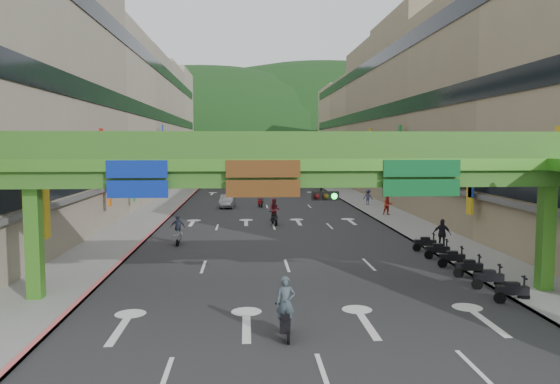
{
  "coord_description": "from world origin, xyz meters",
  "views": [
    {
      "loc": [
        -2.19,
        -16.99,
        6.59
      ],
      "look_at": [
        0.0,
        18.0,
        3.5
      ],
      "focal_mm": 35.0,
      "sensor_mm": 36.0,
      "label": 1
    }
  ],
  "objects": [
    {
      "name": "building_row_right",
      "position": [
        18.93,
        50.0,
        9.46
      ],
      "size": [
        12.8,
        95.0,
        19.0
      ],
      "color": "gray",
      "rests_on": "ground"
    },
    {
      "name": "hill_right",
      "position": [
        25.0,
        180.0,
        0.0
      ],
      "size": [
        208.0,
        176.0,
        128.0
      ],
      "primitive_type": "ellipsoid",
      "color": "#1C4419",
      "rests_on": "ground"
    },
    {
      "name": "parked_scooter_row",
      "position": [
        8.8,
        10.0,
        0.52
      ],
      "size": [
        1.6,
        11.6,
        1.08
      ],
      "color": "black",
      "rests_on": "ground"
    },
    {
      "name": "curb_right",
      "position": [
        9.1,
        50.0,
        0.09
      ],
      "size": [
        0.2,
        140.0,
        0.18
      ],
      "primitive_type": "cube",
      "color": "gray",
      "rests_on": "ground"
    },
    {
      "name": "car_yellow",
      "position": [
        3.47,
        58.56,
        0.76
      ],
      "size": [
        2.46,
        4.66,
        1.51
      ],
      "primitive_type": "imported",
      "rotation": [
        0.0,
        0.0,
        -0.16
      ],
      "color": "orange",
      "rests_on": "ground"
    },
    {
      "name": "scooter_rider_far",
      "position": [
        -0.69,
        39.8,
        1.12
      ],
      "size": [
        1.0,
        1.58,
        2.18
      ],
      "color": "maroon",
      "rests_on": "ground"
    },
    {
      "name": "car_silver",
      "position": [
        -4.14,
        39.64,
        0.65
      ],
      "size": [
        1.66,
        4.05,
        1.31
      ],
      "primitive_type": "imported",
      "rotation": [
        0.0,
        0.0,
        -0.07
      ],
      "color": "#929399",
      "rests_on": "ground"
    },
    {
      "name": "pedestrian_red",
      "position": [
        10.68,
        31.55,
        0.94
      ],
      "size": [
        1.0,
        0.83,
        1.88
      ],
      "primitive_type": "imported",
      "rotation": [
        0.0,
        0.0,
        0.14
      ],
      "color": "red",
      "rests_on": "ground"
    },
    {
      "name": "scooter_rider_mid",
      "position": [
        0.11,
        26.99,
        1.12
      ],
      "size": [
        1.01,
        1.58,
        2.16
      ],
      "color": "black",
      "rests_on": "ground"
    },
    {
      "name": "building_row_left",
      "position": [
        -18.93,
        50.0,
        9.46
      ],
      "size": [
        12.8,
        95.0,
        19.0
      ],
      "color": "#9E937F",
      "rests_on": "ground"
    },
    {
      "name": "hill_left",
      "position": [
        -15.0,
        160.0,
        0.0
      ],
      "size": [
        168.0,
        140.0,
        112.0
      ],
      "primitive_type": "ellipsoid",
      "color": "#1C4419",
      "rests_on": "ground"
    },
    {
      "name": "road_slab",
      "position": [
        0.0,
        50.0,
        0.01
      ],
      "size": [
        18.0,
        140.0,
        0.02
      ],
      "primitive_type": "cube",
      "color": "#28282B",
      "rests_on": "ground"
    },
    {
      "name": "curb_left",
      "position": [
        -9.1,
        50.0,
        0.09
      ],
      "size": [
        0.2,
        140.0,
        0.18
      ],
      "primitive_type": "cube",
      "color": "#CC5959",
      "rests_on": "ground"
    },
    {
      "name": "bunting_string",
      "position": [
        0.0,
        30.0,
        5.96
      ],
      "size": [
        26.0,
        0.36,
        0.47
      ],
      "color": "black",
      "rests_on": "ground"
    },
    {
      "name": "scooter_rider_near",
      "position": [
        -0.87,
        1.0,
        1.01
      ],
      "size": [
        0.69,
        1.6,
        2.14
      ],
      "color": "black",
      "rests_on": "ground"
    },
    {
      "name": "overpass_near",
      "position": [
        0.93,
        5.38,
        5.21
      ],
      "size": [
        28.0,
        12.27,
        7.1
      ],
      "color": "#4C9E2D",
      "rests_on": "ground"
    },
    {
      "name": "pedestrian_blue",
      "position": [
        10.75,
        40.0,
        0.82
      ],
      "size": [
        0.9,
        0.75,
        1.64
      ],
      "primitive_type": "imported",
      "rotation": [
        0.0,
        0.0,
        2.74
      ],
      "color": "#393B66",
      "rests_on": "ground"
    },
    {
      "name": "overpass_far",
      "position": [
        0.0,
        65.0,
        5.4
      ],
      "size": [
        28.0,
        2.2,
        7.1
      ],
      "color": "#4C9E2D",
      "rests_on": "ground"
    },
    {
      "name": "sidewalk_right",
      "position": [
        11.0,
        50.0,
        0.07
      ],
      "size": [
        4.0,
        140.0,
        0.15
      ],
      "primitive_type": "cube",
      "color": "gray",
      "rests_on": "ground"
    },
    {
      "name": "sidewalk_left",
      "position": [
        -11.0,
        50.0,
        0.07
      ],
      "size": [
        4.0,
        140.0,
        0.15
      ],
      "primitive_type": "cube",
      "color": "gray",
      "rests_on": "ground"
    },
    {
      "name": "ground",
      "position": [
        0.0,
        0.0,
        0.0
      ],
      "size": [
        320.0,
        320.0,
        0.0
      ],
      "primitive_type": "plane",
      "color": "black",
      "rests_on": "ground"
    },
    {
      "name": "scooter_rider_left",
      "position": [
        -6.66,
        18.62,
        0.99
      ],
      "size": [
        0.98,
        1.6,
        1.98
      ],
      "color": "gray",
      "rests_on": "ground"
    },
    {
      "name": "pedestrian_dark",
      "position": [
        9.8,
        15.43,
        0.93
      ],
      "size": [
        1.16,
        0.65,
        1.86
      ],
      "primitive_type": "imported",
      "rotation": [
        0.0,
        0.0,
        -0.19
      ],
      "color": "black",
      "rests_on": "ground"
    }
  ]
}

